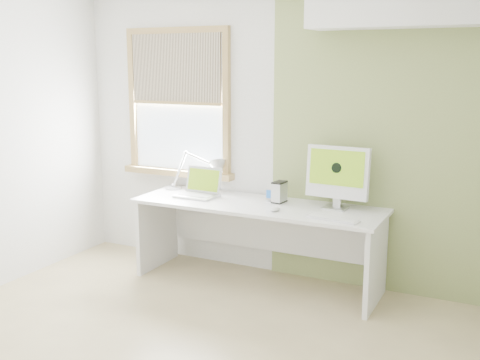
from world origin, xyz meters
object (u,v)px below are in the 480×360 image
Objects in this scene: desk_lamp at (210,171)px; external_drive at (279,192)px; desk at (260,224)px; laptop at (200,189)px; imac at (338,174)px.

desk_lamp reaches higher than external_drive.
desk is 5.88× the size of laptop.
external_drive is 0.35× the size of imac.
desk_lamp reaches higher than desk.
laptop is 0.76m from external_drive.
imac reaches higher than external_drive.
desk is 0.33m from external_drive.
imac reaches higher than laptop.
external_drive is at bearing 25.18° from desk.
desk_lamp is 0.78m from external_drive.
desk is at bearing 1.57° from laptop.
external_drive is at bearing -176.78° from imac.
desk is 0.75m from desk_lamp.
desk is 0.83m from imac.
desk is at bearing -171.40° from imac.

